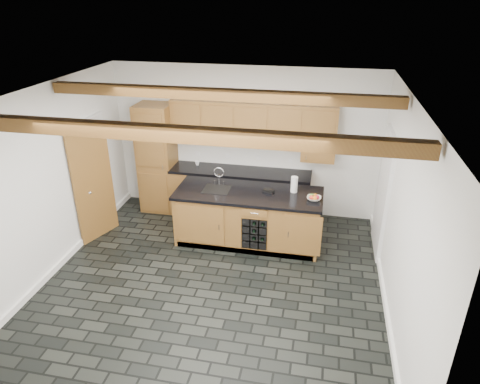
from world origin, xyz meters
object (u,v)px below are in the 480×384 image
(paper_towel, at_px, (294,184))
(fruit_bowl, at_px, (314,199))
(island, at_px, (249,217))
(kitchen_scale, at_px, (269,190))

(paper_towel, bearing_deg, fruit_bowl, -35.97)
(island, relative_size, fruit_bowl, 10.93)
(fruit_bowl, height_order, paper_towel, paper_towel)
(island, distance_m, fruit_bowl, 1.18)
(island, bearing_deg, paper_towel, 13.81)
(island, bearing_deg, kitchen_scale, 15.98)
(paper_towel, bearing_deg, kitchen_scale, -167.88)
(island, bearing_deg, fruit_bowl, -3.65)
(paper_towel, bearing_deg, island, -166.19)
(kitchen_scale, distance_m, fruit_bowl, 0.77)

